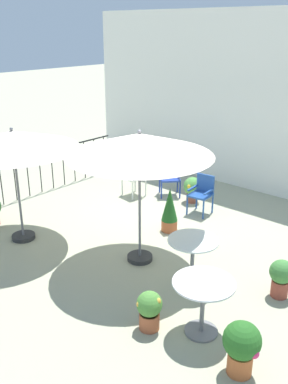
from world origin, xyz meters
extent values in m
plane|color=#A5A588|center=(0.00, 0.00, 0.00)|extent=(60.00, 60.00, 0.00)
cube|color=white|center=(0.00, 3.87, 2.11)|extent=(9.52, 0.30, 4.22)
cube|color=black|center=(-3.38, 0.00, 1.00)|extent=(0.03, 4.93, 0.03)
cylinder|color=black|center=(-3.38, -0.88, 0.50)|extent=(0.02, 0.02, 1.00)
cylinder|color=black|center=(-3.38, -0.53, 0.50)|extent=(0.02, 0.02, 1.00)
cylinder|color=black|center=(-3.38, -0.18, 0.50)|extent=(0.02, 0.02, 1.00)
cylinder|color=black|center=(-3.38, 0.18, 0.50)|extent=(0.02, 0.02, 1.00)
cylinder|color=black|center=(-3.38, 0.53, 0.50)|extent=(0.02, 0.02, 1.00)
cylinder|color=black|center=(-3.38, 0.88, 0.50)|extent=(0.02, 0.02, 1.00)
cylinder|color=black|center=(-3.38, 1.23, 0.50)|extent=(0.02, 0.02, 1.00)
cylinder|color=black|center=(-3.38, 1.58, 0.50)|extent=(0.02, 0.02, 1.00)
cylinder|color=black|center=(-3.38, 1.94, 0.50)|extent=(0.02, 0.02, 1.00)
cylinder|color=black|center=(-3.38, 2.29, 0.50)|extent=(0.02, 0.02, 1.00)
cylinder|color=#2D2D2D|center=(0.61, -0.65, 0.04)|extent=(0.44, 0.44, 0.08)
cylinder|color=slate|center=(0.61, -0.65, 1.12)|extent=(0.04, 0.04, 2.25)
cone|color=beige|center=(0.61, -0.65, 2.07)|extent=(2.39, 2.39, 0.35)
sphere|color=slate|center=(0.61, -0.65, 2.28)|extent=(0.06, 0.06, 0.06)
cylinder|color=#2D2D2D|center=(-1.60, -1.54, 0.04)|extent=(0.44, 0.44, 0.08)
cylinder|color=slate|center=(-1.60, -1.54, 1.05)|extent=(0.04, 0.04, 2.11)
cone|color=beige|center=(-1.60, -1.54, 1.94)|extent=(2.36, 2.36, 0.33)
sphere|color=slate|center=(-1.60, -1.54, 2.14)|extent=(0.06, 0.06, 0.06)
cylinder|color=silver|center=(2.48, -1.51, 0.76)|extent=(0.81, 0.81, 0.02)
cylinder|color=slate|center=(2.48, -1.51, 0.38)|extent=(0.06, 0.06, 0.75)
cylinder|color=slate|center=(2.48, -1.51, 0.01)|extent=(0.45, 0.45, 0.03)
cylinder|color=white|center=(1.72, -0.67, 0.77)|extent=(0.79, 0.79, 0.02)
cylinder|color=slate|center=(1.72, -0.67, 0.38)|extent=(0.06, 0.06, 0.76)
cylinder|color=slate|center=(1.72, -0.67, 0.01)|extent=(0.43, 0.43, 0.03)
cube|color=white|center=(-1.54, 1.52, 0.46)|extent=(0.49, 0.50, 0.04)
cube|color=white|center=(-1.51, 1.71, 0.68)|extent=(0.41, 0.10, 0.42)
cube|color=white|center=(-1.73, 1.55, 0.58)|extent=(0.10, 0.39, 0.03)
cube|color=white|center=(-1.34, 1.49, 0.58)|extent=(0.10, 0.39, 0.03)
cylinder|color=white|center=(-1.76, 1.35, 0.22)|extent=(0.04, 0.04, 0.44)
cylinder|color=white|center=(-1.37, 1.29, 0.22)|extent=(0.04, 0.04, 0.44)
cylinder|color=white|center=(-1.70, 1.74, 0.22)|extent=(0.04, 0.04, 0.44)
cylinder|color=white|center=(-1.31, 1.69, 0.22)|extent=(0.04, 0.04, 0.44)
cube|color=#244D96|center=(0.27, 1.67, 0.44)|extent=(0.47, 0.49, 0.04)
cube|color=#244D96|center=(0.25, 1.87, 0.65)|extent=(0.41, 0.08, 0.39)
cube|color=#244D96|center=(0.07, 1.65, 0.56)|extent=(0.08, 0.41, 0.03)
cube|color=#244D96|center=(0.46, 1.69, 0.56)|extent=(0.08, 0.41, 0.03)
cylinder|color=#244D96|center=(0.09, 1.44, 0.21)|extent=(0.04, 0.04, 0.42)
cylinder|color=#244D96|center=(0.48, 1.48, 0.21)|extent=(0.04, 0.04, 0.42)
cylinder|color=#244D96|center=(0.05, 1.86, 0.21)|extent=(0.04, 0.04, 0.42)
cylinder|color=#244D96|center=(0.44, 1.89, 0.21)|extent=(0.04, 0.04, 0.42)
cube|color=#29429D|center=(-0.89, 2.08, 0.42)|extent=(0.64, 0.64, 0.04)
cube|color=#29429D|center=(-1.03, 2.22, 0.69)|extent=(0.34, 0.35, 0.50)
cube|color=#29429D|center=(-1.04, 1.93, 0.54)|extent=(0.30, 0.30, 0.03)
cube|color=#29429D|center=(-0.74, 2.24, 0.54)|extent=(0.30, 0.30, 0.03)
cylinder|color=#29429D|center=(-0.91, 1.79, 0.20)|extent=(0.04, 0.04, 0.40)
cylinder|color=#29429D|center=(-0.60, 2.10, 0.20)|extent=(0.04, 0.04, 0.40)
cylinder|color=#29429D|center=(-1.19, 2.06, 0.20)|extent=(0.04, 0.04, 0.40)
cylinder|color=#29429D|center=(-0.88, 2.38, 0.20)|extent=(0.04, 0.04, 0.40)
cylinder|color=#98513A|center=(-0.25, 2.11, 0.11)|extent=(0.26, 0.26, 0.21)
cylinder|color=#382819|center=(-0.25, 2.11, 0.20)|extent=(0.23, 0.23, 0.02)
sphere|color=#529745|center=(-0.25, 2.11, 0.39)|extent=(0.41, 0.41, 0.41)
sphere|color=gold|center=(-0.31, 2.23, 0.47)|extent=(0.12, 0.12, 0.12)
sphere|color=gold|center=(-0.14, 1.99, 0.37)|extent=(0.08, 0.08, 0.08)
sphere|color=gold|center=(-0.13, 2.18, 0.39)|extent=(0.09, 0.09, 0.09)
sphere|color=gold|center=(-0.22, 1.95, 0.43)|extent=(0.11, 0.11, 0.11)
cylinder|color=#9A4433|center=(2.90, -0.05, 0.13)|extent=(0.26, 0.26, 0.27)
cylinder|color=#382819|center=(2.90, -0.05, 0.26)|extent=(0.23, 0.23, 0.02)
sphere|color=#408139|center=(2.90, -0.05, 0.42)|extent=(0.36, 0.36, 0.36)
sphere|color=#EC4235|center=(3.02, -0.11, 0.44)|extent=(0.11, 0.11, 0.11)
sphere|color=#EC4235|center=(2.89, -0.17, 0.38)|extent=(0.07, 0.07, 0.07)
cylinder|color=#AF5835|center=(1.91, -1.91, 0.12)|extent=(0.28, 0.28, 0.24)
cylinder|color=#382819|center=(1.91, -1.91, 0.23)|extent=(0.24, 0.24, 0.02)
sphere|color=#4E8C38|center=(1.91, -1.91, 0.39)|extent=(0.35, 0.35, 0.35)
sphere|color=gold|center=(2.03, -1.88, 0.47)|extent=(0.09, 0.09, 0.09)
sphere|color=gold|center=(1.98, -2.00, 0.39)|extent=(0.07, 0.07, 0.07)
sphere|color=gold|center=(1.84, -2.03, 0.41)|extent=(0.08, 0.08, 0.08)
sphere|color=gold|center=(1.81, -1.92, 0.45)|extent=(0.08, 0.08, 0.08)
cylinder|color=#B35B33|center=(0.28, 0.58, 0.11)|extent=(0.32, 0.32, 0.23)
cylinder|color=#382819|center=(0.28, 0.58, 0.22)|extent=(0.28, 0.28, 0.02)
cone|color=#215D22|center=(0.28, 0.58, 0.57)|extent=(0.32, 0.32, 0.67)
cylinder|color=#BB5F31|center=(3.22, -1.81, 0.14)|extent=(0.30, 0.30, 0.28)
cylinder|color=#382819|center=(3.22, -1.81, 0.27)|extent=(0.26, 0.26, 0.02)
sphere|color=#276421|center=(3.22, -1.81, 0.47)|extent=(0.45, 0.45, 0.45)
sphere|color=#E42F69|center=(3.40, -1.84, 0.41)|extent=(0.12, 0.12, 0.12)
sphere|color=#E42F69|center=(3.09, -1.82, 0.41)|extent=(0.13, 0.13, 0.13)
sphere|color=#E42F69|center=(3.23, -1.68, 0.46)|extent=(0.11, 0.11, 0.11)
sphere|color=#E42F69|center=(3.29, -1.67, 0.43)|extent=(0.13, 0.13, 0.13)
camera|label=1|loc=(4.97, -5.48, 3.81)|focal=39.86mm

